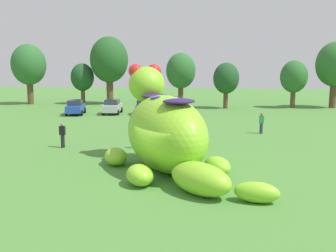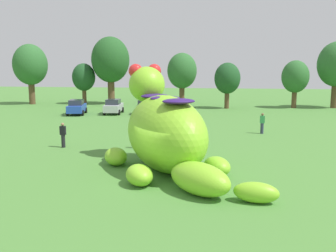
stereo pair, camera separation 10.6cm
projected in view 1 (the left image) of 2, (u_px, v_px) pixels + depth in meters
ground_plane at (156, 179)px, 17.73m from camera, size 160.00×160.00×0.00m
giant_inflatable_creature at (166, 132)px, 19.06m from camera, size 9.17×9.29×5.62m
car_blue at (76, 107)px, 42.17m from camera, size 2.60×4.38×1.72m
car_silver at (112, 107)px, 42.80m from camera, size 2.27×4.26×1.72m
car_black at (144, 107)px, 42.22m from camera, size 2.42×4.32×1.72m
car_orange at (178, 108)px, 41.63m from camera, size 2.31×4.28×1.72m
tree_far_left at (29, 65)px, 53.26m from camera, size 4.96×4.96×8.81m
tree_left at (82, 77)px, 53.95m from camera, size 3.39×3.39×6.02m
tree_mid_left at (109, 60)px, 53.34m from camera, size 5.57×5.57×9.88m
tree_centre_left at (181, 71)px, 51.88m from camera, size 4.21×4.21×7.48m
tree_centre at (226, 79)px, 47.95m from camera, size 3.41×3.41×6.05m
tree_centre_right at (294, 77)px, 48.54m from camera, size 3.58×3.58×6.36m
tree_mid_right at (335, 65)px, 48.41m from camera, size 4.98×4.98×8.84m
spectator_near_inflatable at (63, 135)px, 24.66m from camera, size 0.38×0.26×1.71m
spectator_mid_field at (141, 136)px, 24.36m from camera, size 0.38×0.26×1.71m
spectator_by_cars at (261, 123)px, 29.94m from camera, size 0.38×0.26×1.71m
spectator_wandering at (186, 113)px, 36.49m from camera, size 0.38×0.26×1.71m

